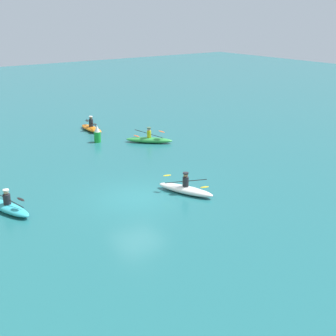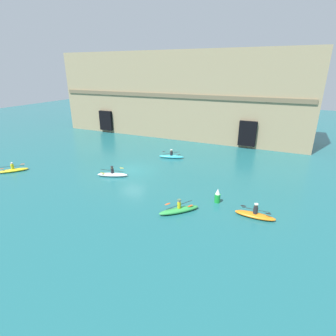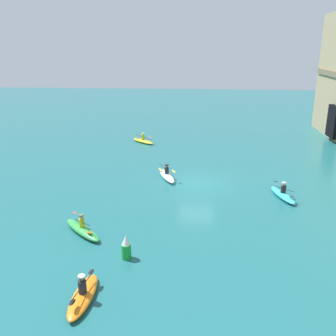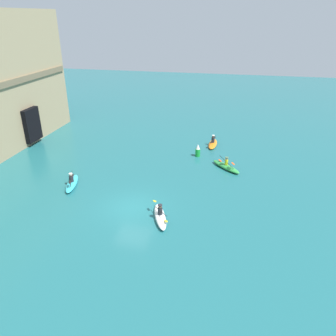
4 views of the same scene
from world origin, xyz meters
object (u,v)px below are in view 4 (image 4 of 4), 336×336
Objects in this scene: kayak_orange at (213,144)px; marker_buoy at (198,151)px; kayak_white at (160,216)px; kayak_cyan at (72,183)px; kayak_green at (226,166)px.

marker_buoy reaches higher than kayak_orange.
kayak_orange is at bearing 150.28° from kayak_white.
kayak_green reaches higher than kayak_cyan.
kayak_orange is 14.63m from kayak_white.
kayak_cyan is 15.27m from kayak_orange.
kayak_white is (-14.47, 2.16, 0.02)m from kayak_orange.
kayak_green is (9.00, -3.85, -0.01)m from kayak_white.
marker_buoy reaches higher than kayak_green.
kayak_green is at bearing 100.95° from kayak_cyan.
kayak_white is 11.33m from marker_buoy.
kayak_white is at bearing 174.95° from marker_buoy.
kayak_cyan is at bearing 132.16° from marker_buoy.
kayak_orange reaches higher than kayak_cyan.
kayak_green is 3.67m from marker_buoy.
marker_buoy is at bearing 116.71° from kayak_cyan.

